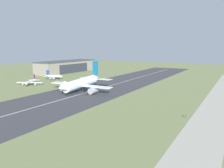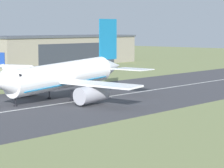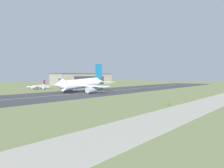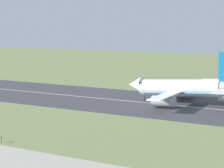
{
  "view_description": "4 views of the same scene",
  "coord_description": "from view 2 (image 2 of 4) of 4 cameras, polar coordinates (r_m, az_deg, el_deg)",
  "views": [
    {
      "loc": [
        -111.67,
        11.07,
        29.39
      ],
      "look_at": [
        -7.56,
        72.53,
        9.32
      ],
      "focal_mm": 35.0,
      "sensor_mm": 36.0,
      "label": 1
    },
    {
      "loc": [
        -86.81,
        9.26,
        17.53
      ],
      "look_at": [
        -13.3,
        72.85,
        7.24
      ],
      "focal_mm": 85.0,
      "sensor_mm": 36.0,
      "label": 2
    },
    {
      "loc": [
        -97.71,
        -6.32,
        11.67
      ],
      "look_at": [
        -3.31,
        71.23,
        6.73
      ],
      "focal_mm": 35.0,
      "sensor_mm": 36.0,
      "label": 3
    },
    {
      "loc": [
        57.11,
        -51.09,
        29.78
      ],
      "look_at": [
        -13.25,
        77.68,
        9.45
      ],
      "focal_mm": 70.0,
      "sensor_mm": 36.0,
      "label": 4
    }
  ],
  "objects": [
    {
      "name": "runway_centreline",
      "position": [
        125.37,
        -4.73,
        -1.99
      ],
      "size": [
        371.47,
        0.7,
        0.01
      ],
      "primitive_type": "cube",
      "color": "silver",
      "rests_on": "runway_strip"
    },
    {
      "name": "airplane_landing",
      "position": [
        129.59,
        -5.46,
        0.79
      ],
      "size": [
        44.21,
        47.7,
        19.94
      ],
      "color": "white",
      "rests_on": "ground_plane"
    },
    {
      "name": "hangar_building",
      "position": [
        256.13,
        -5.43,
        3.66
      ],
      "size": [
        84.4,
        24.29,
        14.01
      ],
      "color": "gray",
      "rests_on": "ground_plane"
    },
    {
      "name": "runway_strip",
      "position": [
        125.37,
        -4.73,
        -2.0
      ],
      "size": [
        412.75,
        49.7,
        0.06
      ],
      "primitive_type": "cube",
      "color": "#3D3D42",
      "rests_on": "ground_plane"
    },
    {
      "name": "airplane_parked_west",
      "position": [
        196.1,
        -10.19,
        1.65
      ],
      "size": [
        20.39,
        17.57,
        8.6
      ],
      "color": "silver",
      "rests_on": "ground_plane"
    }
  ]
}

